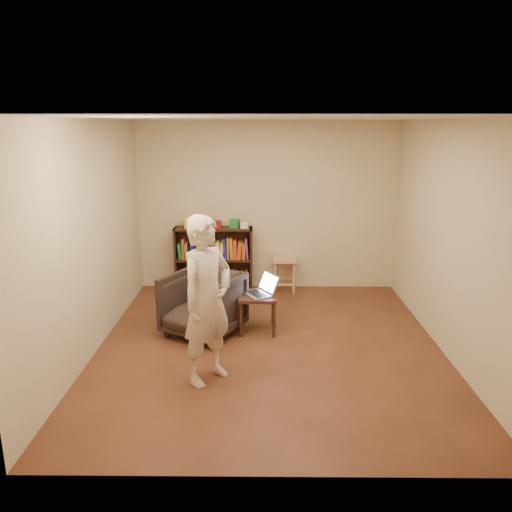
{
  "coord_description": "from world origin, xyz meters",
  "views": [
    {
      "loc": [
        -0.1,
        -5.41,
        2.54
      ],
      "look_at": [
        -0.16,
        0.35,
        1.01
      ],
      "focal_mm": 35.0,
      "sensor_mm": 36.0,
      "label": 1
    }
  ],
  "objects_px": {
    "stool": "(284,265)",
    "laptop": "(261,290)",
    "side_table": "(257,301)",
    "armchair": "(203,304)",
    "person": "(207,300)",
    "bookshelf": "(214,263)"
  },
  "relations": [
    {
      "from": "stool",
      "to": "laptop",
      "type": "height_order",
      "value": "laptop"
    },
    {
      "from": "side_table",
      "to": "stool",
      "type": "bearing_deg",
      "value": 75.34
    },
    {
      "from": "armchair",
      "to": "person",
      "type": "distance_m",
      "value": 1.26
    },
    {
      "from": "bookshelf",
      "to": "armchair",
      "type": "height_order",
      "value": "bookshelf"
    },
    {
      "from": "side_table",
      "to": "laptop",
      "type": "relative_size",
      "value": 0.98
    },
    {
      "from": "bookshelf",
      "to": "laptop",
      "type": "height_order",
      "value": "bookshelf"
    },
    {
      "from": "bookshelf",
      "to": "stool",
      "type": "relative_size",
      "value": 2.27
    },
    {
      "from": "bookshelf",
      "to": "laptop",
      "type": "relative_size",
      "value": 2.45
    },
    {
      "from": "person",
      "to": "stool",
      "type": "bearing_deg",
      "value": 21.42
    },
    {
      "from": "stool",
      "to": "side_table",
      "type": "distance_m",
      "value": 1.61
    },
    {
      "from": "bookshelf",
      "to": "stool",
      "type": "xyz_separation_m",
      "value": [
        1.1,
        -0.06,
        -0.01
      ]
    },
    {
      "from": "side_table",
      "to": "laptop",
      "type": "distance_m",
      "value": 0.15
    },
    {
      "from": "stool",
      "to": "bookshelf",
      "type": "bearing_deg",
      "value": 176.67
    },
    {
      "from": "bookshelf",
      "to": "person",
      "type": "distance_m",
      "value": 2.91
    },
    {
      "from": "stool",
      "to": "person",
      "type": "height_order",
      "value": "person"
    },
    {
      "from": "stool",
      "to": "person",
      "type": "relative_size",
      "value": 0.31
    },
    {
      "from": "armchair",
      "to": "person",
      "type": "xyz_separation_m",
      "value": [
        0.18,
        -1.15,
        0.47
      ]
    },
    {
      "from": "laptop",
      "to": "armchair",
      "type": "bearing_deg",
      "value": -110.36
    },
    {
      "from": "bookshelf",
      "to": "side_table",
      "type": "height_order",
      "value": "bookshelf"
    },
    {
      "from": "armchair",
      "to": "person",
      "type": "bearing_deg",
      "value": -52.52
    },
    {
      "from": "armchair",
      "to": "side_table",
      "type": "distance_m",
      "value": 0.68
    },
    {
      "from": "bookshelf",
      "to": "stool",
      "type": "bearing_deg",
      "value": -3.33
    }
  ]
}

